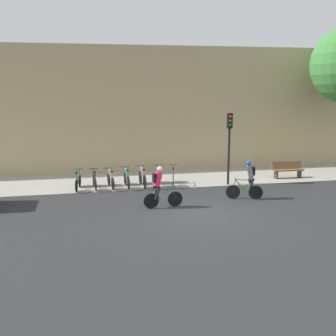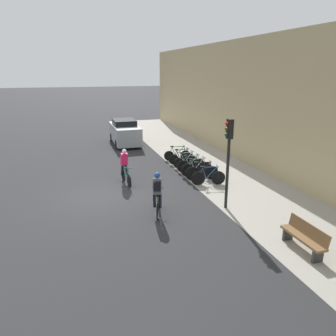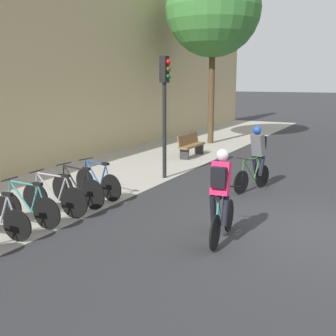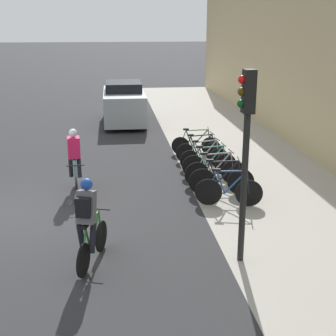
% 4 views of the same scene
% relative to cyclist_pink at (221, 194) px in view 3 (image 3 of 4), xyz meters
% --- Properties ---
extents(ground, '(200.00, 200.00, 0.00)m').
position_rel_cyclist_pink_xyz_m(ground, '(1.39, -1.36, -0.95)').
color(ground, '#2B2B2D').
extents(kerb_strip, '(44.00, 4.50, 0.01)m').
position_rel_cyclist_pink_xyz_m(kerb_strip, '(1.39, 5.39, -0.94)').
color(kerb_strip, '#A39E93').
rests_on(kerb_strip, ground).
extents(cyclist_pink, '(1.68, 0.48, 1.76)m').
position_rel_cyclist_pink_xyz_m(cyclist_pink, '(0.00, 0.00, 0.00)').
color(cyclist_pink, black).
rests_on(cyclist_pink, ground).
extents(cyclist_grey, '(1.57, 0.63, 1.76)m').
position_rel_cyclist_pink_xyz_m(cyclist_grey, '(4.13, 0.53, 0.00)').
color(cyclist_grey, black).
rests_on(cyclist_grey, ground).
extents(parked_bike_3, '(0.46, 1.66, 0.97)m').
position_rel_cyclist_pink_xyz_m(parked_bike_3, '(-0.95, 3.85, -0.55)').
color(parked_bike_3, black).
rests_on(parked_bike_3, ground).
extents(parked_bike_4, '(0.46, 1.76, 0.98)m').
position_rel_cyclist_pink_xyz_m(parked_bike_4, '(-0.15, 3.85, -0.54)').
color(parked_bike_4, black).
rests_on(parked_bike_4, ground).
extents(parked_bike_5, '(0.46, 1.74, 0.99)m').
position_rel_cyclist_pink_xyz_m(parked_bike_5, '(0.64, 3.85, -0.53)').
color(parked_bike_5, black).
rests_on(parked_bike_5, ground).
extents(parked_bike_6, '(0.51, 1.66, 0.98)m').
position_rel_cyclist_pink_xyz_m(parked_bike_6, '(1.43, 3.85, -0.54)').
color(parked_bike_6, black).
rests_on(parked_bike_6, ground).
extents(traffic_light_pole, '(0.26, 0.30, 3.65)m').
position_rel_cyclist_pink_xyz_m(traffic_light_pole, '(4.21, 3.39, 1.58)').
color(traffic_light_pole, black).
rests_on(traffic_light_pole, ground).
extents(bench, '(1.73, 0.44, 0.89)m').
position_rel_cyclist_pink_xyz_m(bench, '(7.92, 4.21, -0.47)').
color(bench, brown).
rests_on(bench, ground).
extents(street_tree_0, '(4.31, 4.31, 8.27)m').
position_rel_cyclist_pink_xyz_m(street_tree_0, '(11.68, 4.90, 5.16)').
color(street_tree_0, '#4C3823').
rests_on(street_tree_0, ground).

